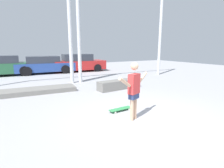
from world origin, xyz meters
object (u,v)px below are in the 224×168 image
at_px(skateboarder, 134,88).
at_px(skateboard, 121,109).
at_px(manual_pad, 38,90).
at_px(parked_car_red, 79,63).
at_px(grind_box, 119,85).
at_px(parked_car_blue, 45,65).
at_px(parked_car_green, 4,66).

height_order(skateboarder, skateboard, skateboarder).
relative_size(manual_pad, parked_car_red, 0.74).
relative_size(grind_box, parked_car_blue, 0.49).
height_order(parked_car_green, parked_car_blue, parked_car_green).
xyz_separation_m(skateboarder, parked_car_blue, (-0.62, 10.82, -0.23)).
relative_size(skateboarder, grind_box, 0.73).
distance_m(skateboarder, skateboard, 1.10).
xyz_separation_m(parked_car_green, parked_car_blue, (2.76, -0.11, -0.04)).
height_order(parked_car_green, parked_car_red, parked_car_red).
xyz_separation_m(skateboard, parked_car_red, (2.03, 9.87, 0.63)).
relative_size(skateboarder, manual_pad, 0.49).
relative_size(skateboarder, parked_car_blue, 0.36).
relative_size(manual_pad, parked_car_blue, 0.72).
relative_size(skateboard, parked_car_blue, 0.18).
bearing_deg(parked_car_blue, parked_car_red, -1.19).
bearing_deg(manual_pad, parked_car_green, 102.89).
distance_m(skateboarder, parked_car_green, 11.44).
bearing_deg(grind_box, manual_pad, 162.00).
xyz_separation_m(manual_pad, parked_car_green, (-1.48, 6.45, 0.59)).
bearing_deg(grind_box, parked_car_green, 123.21).
distance_m(skateboarder, grind_box, 3.76).
bearing_deg(skateboarder, parked_car_green, 85.56).
distance_m(manual_pad, parked_car_red, 7.33).
height_order(manual_pad, parked_car_blue, parked_car_blue).
bearing_deg(parked_car_green, skateboard, -71.47).
bearing_deg(parked_car_green, manual_pad, -77.16).
bearing_deg(skateboarder, parked_car_blue, 71.65).
bearing_deg(parked_car_blue, manual_pad, -98.18).
xyz_separation_m(skateboarder, parked_car_green, (-3.38, 10.93, -0.19)).
distance_m(grind_box, parked_car_blue, 7.81).
relative_size(grind_box, parked_car_red, 0.50).
xyz_separation_m(skateboarder, skateboard, (0.05, 0.73, -0.82)).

